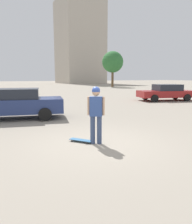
{
  "coord_description": "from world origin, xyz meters",
  "views": [
    {
      "loc": [
        -5.84,
        2.96,
        2.04
      ],
      "look_at": [
        0.0,
        0.0,
        0.99
      ],
      "focal_mm": 35.0,
      "sensor_mm": 36.0,
      "label": 1
    }
  ],
  "objects_px": {
    "person": "(96,111)",
    "car_parked_far": "(166,92)",
    "car_parked_near": "(15,103)",
    "skateboard": "(81,140)"
  },
  "relations": [
    {
      "from": "person",
      "to": "car_parked_far",
      "type": "distance_m",
      "value": 14.02
    },
    {
      "from": "car_parked_far",
      "to": "car_parked_near",
      "type": "bearing_deg",
      "value": 29.06
    },
    {
      "from": "person",
      "to": "car_parked_far",
      "type": "height_order",
      "value": "person"
    },
    {
      "from": "person",
      "to": "car_parked_near",
      "type": "relative_size",
      "value": 0.36
    },
    {
      "from": "person",
      "to": "skateboard",
      "type": "bearing_deg",
      "value": 166.47
    },
    {
      "from": "car_parked_near",
      "to": "person",
      "type": "bearing_deg",
      "value": 120.75
    },
    {
      "from": "person",
      "to": "car_parked_near",
      "type": "distance_m",
      "value": 5.71
    },
    {
      "from": "person",
      "to": "car_parked_far",
      "type": "xyz_separation_m",
      "value": [
        8.45,
        -11.18,
        -0.31
      ]
    },
    {
      "from": "skateboard",
      "to": "car_parked_near",
      "type": "height_order",
      "value": "car_parked_near"
    },
    {
      "from": "car_parked_near",
      "to": "car_parked_far",
      "type": "xyz_separation_m",
      "value": [
        3.0,
        -12.87,
        -0.04
      ]
    }
  ]
}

